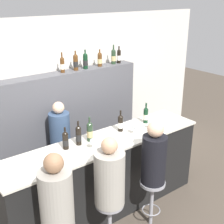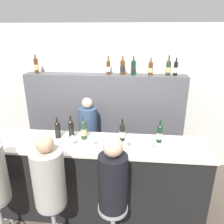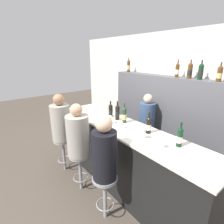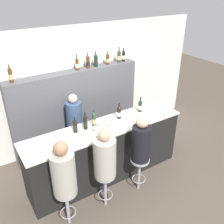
{
  "view_description": "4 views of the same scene",
  "coord_description": "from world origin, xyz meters",
  "px_view_note": "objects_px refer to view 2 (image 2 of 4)",
  "views": [
    {
      "loc": [
        -2.18,
        -2.68,
        2.93
      ],
      "look_at": [
        0.11,
        0.29,
        1.48
      ],
      "focal_mm": 50.0,
      "sensor_mm": 36.0,
      "label": 1
    },
    {
      "loc": [
        0.48,
        -2.18,
        2.46
      ],
      "look_at": [
        0.23,
        0.4,
        1.5
      ],
      "focal_mm": 35.0,
      "sensor_mm": 36.0,
      "label": 2
    },
    {
      "loc": [
        1.85,
        -1.38,
        2.16
      ],
      "look_at": [
        -0.22,
        0.23,
        1.3
      ],
      "focal_mm": 28.0,
      "sensor_mm": 36.0,
      "label": 3
    },
    {
      "loc": [
        -1.89,
        -2.89,
        3.36
      ],
      "look_at": [
        0.09,
        0.24,
        1.38
      ],
      "focal_mm": 40.0,
      "sensor_mm": 36.0,
      "label": 4
    }
  ],
  "objects_px": {
    "wine_bottle_counter_3": "(122,132)",
    "wine_bottle_counter_4": "(160,133)",
    "wine_bottle_backbar_3": "(133,67)",
    "wine_glass_2": "(128,140)",
    "wine_bottle_counter_0": "(58,129)",
    "guest_seated_middle": "(49,176)",
    "wine_bottle_backbar_2": "(123,67)",
    "wine_glass_1": "(93,140)",
    "wine_bottle_backbar_4": "(151,68)",
    "bartender": "(89,142)",
    "wine_glass_0": "(72,139)",
    "wine_bottle_backbar_5": "(168,68)",
    "bar_stool_right": "(113,217)",
    "wine_bottle_counter_1": "(71,129)",
    "wine_bottle_backbar_1": "(108,67)",
    "wine_glass_3": "(153,143)",
    "bar_stool_middle": "(53,212)",
    "guest_seated_right": "(113,178)",
    "wine_bottle_backbar_0": "(36,65)",
    "wine_bottle_counter_2": "(84,130)",
    "wine_bottle_backbar_6": "(176,68)"
  },
  "relations": [
    {
      "from": "wine_glass_1",
      "to": "bar_stool_right",
      "type": "bearing_deg",
      "value": -60.47
    },
    {
      "from": "wine_bottle_counter_4",
      "to": "wine_glass_1",
      "type": "height_order",
      "value": "wine_bottle_counter_4"
    },
    {
      "from": "wine_bottle_counter_3",
      "to": "wine_glass_0",
      "type": "xyz_separation_m",
      "value": [
        -0.62,
        -0.21,
        -0.02
      ]
    },
    {
      "from": "wine_bottle_backbar_3",
      "to": "wine_glass_2",
      "type": "height_order",
      "value": "wine_bottle_backbar_3"
    },
    {
      "from": "guest_seated_right",
      "to": "guest_seated_middle",
      "type": "bearing_deg",
      "value": 180.0
    },
    {
      "from": "wine_glass_1",
      "to": "wine_glass_3",
      "type": "bearing_deg",
      "value": 0.0
    },
    {
      "from": "wine_bottle_backbar_3",
      "to": "wine_glass_0",
      "type": "distance_m",
      "value": 1.62
    },
    {
      "from": "wine_bottle_backbar_1",
      "to": "wine_bottle_backbar_2",
      "type": "bearing_deg",
      "value": -0.0
    },
    {
      "from": "wine_bottle_backbar_0",
      "to": "guest_seated_middle",
      "type": "distance_m",
      "value": 2.15
    },
    {
      "from": "wine_bottle_counter_0",
      "to": "wine_bottle_backbar_2",
      "type": "distance_m",
      "value": 1.5
    },
    {
      "from": "wine_bottle_backbar_6",
      "to": "wine_bottle_backbar_2",
      "type": "bearing_deg",
      "value": 180.0
    },
    {
      "from": "wine_bottle_backbar_2",
      "to": "wine_bottle_backbar_0",
      "type": "bearing_deg",
      "value": -180.0
    },
    {
      "from": "wine_bottle_counter_1",
      "to": "wine_glass_1",
      "type": "distance_m",
      "value": 0.4
    },
    {
      "from": "bar_stool_middle",
      "to": "bar_stool_right",
      "type": "xyz_separation_m",
      "value": [
        0.69,
        0.0,
        0.0
      ]
    },
    {
      "from": "wine_bottle_counter_0",
      "to": "wine_bottle_counter_1",
      "type": "distance_m",
      "value": 0.19
    },
    {
      "from": "wine_bottle_backbar_1",
      "to": "bartender",
      "type": "height_order",
      "value": "wine_bottle_backbar_1"
    },
    {
      "from": "wine_bottle_counter_0",
      "to": "bar_stool_right",
      "type": "bearing_deg",
      "value": -41.59
    },
    {
      "from": "wine_bottle_backbar_2",
      "to": "wine_glass_1",
      "type": "distance_m",
      "value": 1.47
    },
    {
      "from": "wine_glass_3",
      "to": "wine_glass_2",
      "type": "bearing_deg",
      "value": 180.0
    },
    {
      "from": "wine_bottle_backbar_5",
      "to": "wine_bottle_backbar_3",
      "type": "bearing_deg",
      "value": -180.0
    },
    {
      "from": "wine_bottle_backbar_3",
      "to": "guest_seated_middle",
      "type": "height_order",
      "value": "wine_bottle_backbar_3"
    },
    {
      "from": "wine_bottle_backbar_4",
      "to": "bar_stool_middle",
      "type": "height_order",
      "value": "wine_bottle_backbar_4"
    },
    {
      "from": "wine_bottle_backbar_2",
      "to": "bar_stool_right",
      "type": "relative_size",
      "value": 0.46
    },
    {
      "from": "wine_bottle_backbar_4",
      "to": "bartender",
      "type": "xyz_separation_m",
      "value": [
        -1.0,
        -0.37,
        -1.22
      ]
    },
    {
      "from": "wine_bottle_backbar_1",
      "to": "wine_glass_1",
      "type": "height_order",
      "value": "wine_bottle_backbar_1"
    },
    {
      "from": "guest_seated_right",
      "to": "wine_bottle_backbar_3",
      "type": "bearing_deg",
      "value": 84.44
    },
    {
      "from": "wine_bottle_counter_3",
      "to": "bar_stool_middle",
      "type": "xyz_separation_m",
      "value": [
        -0.75,
        -0.73,
        -0.71
      ]
    },
    {
      "from": "bar_stool_right",
      "to": "wine_bottle_counter_1",
      "type": "bearing_deg",
      "value": 130.91
    },
    {
      "from": "wine_bottle_counter_0",
      "to": "wine_bottle_backbar_2",
      "type": "height_order",
      "value": "wine_bottle_backbar_2"
    },
    {
      "from": "wine_bottle_backbar_3",
      "to": "bartender",
      "type": "height_order",
      "value": "wine_bottle_backbar_3"
    },
    {
      "from": "wine_bottle_backbar_0",
      "to": "bar_stool_right",
      "type": "bearing_deg",
      "value": -49.86
    },
    {
      "from": "wine_bottle_counter_0",
      "to": "guest_seated_middle",
      "type": "xyz_separation_m",
      "value": [
        0.13,
        -0.73,
        -0.2
      ]
    },
    {
      "from": "wine_glass_1",
      "to": "bar_stool_middle",
      "type": "relative_size",
      "value": 0.21
    },
    {
      "from": "wine_bottle_backbar_6",
      "to": "guest_seated_right",
      "type": "bearing_deg",
      "value": -115.78
    },
    {
      "from": "wine_bottle_counter_3",
      "to": "wine_bottle_counter_4",
      "type": "distance_m",
      "value": 0.49
    },
    {
      "from": "wine_bottle_backbar_3",
      "to": "wine_glass_0",
      "type": "relative_size",
      "value": 2.12
    },
    {
      "from": "wine_bottle_counter_2",
      "to": "wine_glass_2",
      "type": "height_order",
      "value": "wine_bottle_counter_2"
    },
    {
      "from": "wine_glass_1",
      "to": "bartender",
      "type": "bearing_deg",
      "value": 106.0
    },
    {
      "from": "wine_bottle_counter_0",
      "to": "wine_bottle_backbar_2",
      "type": "xyz_separation_m",
      "value": [
        0.82,
        1.04,
        0.7
      ]
    },
    {
      "from": "wine_bottle_counter_0",
      "to": "wine_bottle_counter_1",
      "type": "relative_size",
      "value": 0.9
    },
    {
      "from": "wine_bottle_backbar_4",
      "to": "bartender",
      "type": "relative_size",
      "value": 0.19
    },
    {
      "from": "wine_bottle_counter_0",
      "to": "wine_bottle_counter_3",
      "type": "bearing_deg",
      "value": 0.0
    },
    {
      "from": "bar_stool_middle",
      "to": "bartender",
      "type": "relative_size",
      "value": 0.45
    },
    {
      "from": "wine_bottle_counter_2",
      "to": "bar_stool_middle",
      "type": "height_order",
      "value": "wine_bottle_counter_2"
    },
    {
      "from": "wine_bottle_backbar_6",
      "to": "guest_seated_right",
      "type": "xyz_separation_m",
      "value": [
        -0.86,
        -1.77,
        -0.87
      ]
    },
    {
      "from": "wine_glass_0",
      "to": "wine_bottle_counter_0",
      "type": "bearing_deg",
      "value": 141.02
    },
    {
      "from": "wine_bottle_backbar_2",
      "to": "wine_glass_1",
      "type": "bearing_deg",
      "value": -102.88
    },
    {
      "from": "wine_glass_0",
      "to": "wine_bottle_backbar_3",
      "type": "bearing_deg",
      "value": 59.65
    },
    {
      "from": "wine_bottle_backbar_4",
      "to": "wine_bottle_backbar_5",
      "type": "bearing_deg",
      "value": 0.0
    },
    {
      "from": "wine_bottle_counter_4",
      "to": "guest_seated_right",
      "type": "xyz_separation_m",
      "value": [
        -0.54,
        -0.73,
        -0.19
      ]
    }
  ]
}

